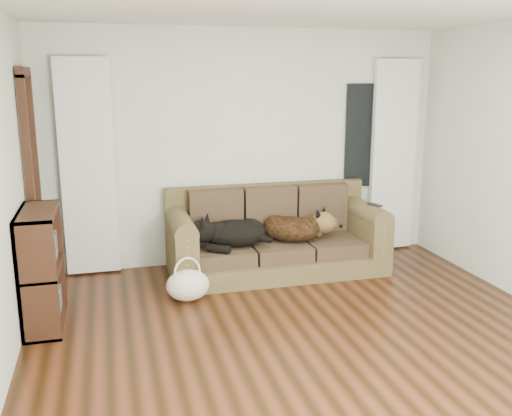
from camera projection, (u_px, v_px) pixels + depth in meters
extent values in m
plane|color=black|center=(324.00, 358.00, 4.32)|extent=(5.00, 5.00, 0.00)
cube|color=silver|center=(245.00, 148.00, 6.38)|extent=(4.50, 0.04, 2.60)
cube|color=white|center=(88.00, 168.00, 5.91)|extent=(0.55, 0.08, 2.25)
cube|color=white|center=(393.00, 156.00, 6.79)|extent=(0.55, 0.08, 2.25)
cube|color=black|center=(365.00, 136.00, 6.69)|extent=(0.50, 0.03, 1.20)
cube|color=black|center=(33.00, 187.00, 5.46)|extent=(0.07, 0.60, 2.10)
cube|color=#3B2E1F|center=(277.00, 232.00, 6.13)|extent=(2.29, 0.99, 0.94)
ellipsoid|color=black|center=(231.00, 234.00, 5.94)|extent=(0.73, 0.56, 0.28)
ellipsoid|color=black|center=(295.00, 227.00, 6.15)|extent=(0.80, 0.74, 0.29)
cube|color=black|center=(375.00, 205.00, 6.14)|extent=(0.11, 0.19, 0.02)
ellipsoid|color=beige|center=(188.00, 284.00, 5.40)|extent=(0.42, 0.33, 0.30)
cube|color=black|center=(42.00, 268.00, 4.83)|extent=(0.35, 0.82, 1.01)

